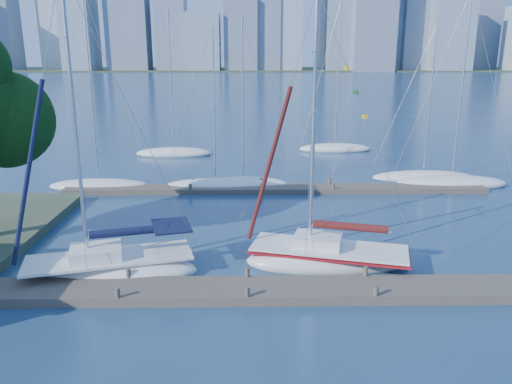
{
  "coord_description": "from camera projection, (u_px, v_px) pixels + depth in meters",
  "views": [
    {
      "loc": [
        0.07,
        -18.45,
        9.44
      ],
      "look_at": [
        0.41,
        4.0,
        3.25
      ],
      "focal_mm": 35.0,
      "sensor_mm": 36.0,
      "label": 1
    }
  ],
  "objects": [
    {
      "name": "skyline",
      "position": [
        286.0,
        10.0,
        291.04
      ],
      "size": [
        503.72,
        51.31,
        103.61
      ],
      "color": "gray",
      "rests_on": "ground"
    },
    {
      "name": "near_dock",
      "position": [
        247.0,
        291.0,
        20.24
      ],
      "size": [
        26.0,
        2.0,
        0.4
      ],
      "primitive_type": "cube",
      "color": "#4A3F36",
      "rests_on": "ground"
    },
    {
      "name": "sailboat_navy",
      "position": [
        109.0,
        252.0,
        21.8
      ],
      "size": [
        8.06,
        4.44,
        13.18
      ],
      "rotation": [
        0.0,
        0.0,
        0.27
      ],
      "color": "silver",
      "rests_on": "ground"
    },
    {
      "name": "bg_boat_5",
      "position": [
        452.0,
        183.0,
        36.99
      ],
      "size": [
        8.57,
        4.06,
        14.14
      ],
      "rotation": [
        0.0,
        0.0,
        -0.21
      ],
      "color": "silver",
      "rests_on": "ground"
    },
    {
      "name": "bg_boat_6",
      "position": [
        174.0,
        153.0,
        48.38
      ],
      "size": [
        7.6,
        3.51,
        13.81
      ],
      "rotation": [
        0.0,
        0.0,
        -0.16
      ],
      "color": "silver",
      "rests_on": "ground"
    },
    {
      "name": "bg_boat_4",
      "position": [
        423.0,
        177.0,
        38.96
      ],
      "size": [
        8.16,
        3.09,
        11.82
      ],
      "rotation": [
        0.0,
        0.0,
        -0.12
      ],
      "color": "silver",
      "rests_on": "ground"
    },
    {
      "name": "bg_boat_7",
      "position": [
        335.0,
        148.0,
        50.69
      ],
      "size": [
        7.67,
        4.2,
        14.79
      ],
      "rotation": [
        0.0,
        0.0,
        0.27
      ],
      "color": "silver",
      "rests_on": "ground"
    },
    {
      "name": "ground",
      "position": [
        247.0,
        295.0,
        20.29
      ],
      "size": [
        700.0,
        700.0,
        0.0
      ],
      "primitive_type": "plane",
      "color": "navy",
      "rests_on": "ground"
    },
    {
      "name": "bg_boat_2",
      "position": [
        243.0,
        184.0,
        36.72
      ],
      "size": [
        6.99,
        3.05,
        12.31
      ],
      "rotation": [
        0.0,
        0.0,
        0.12
      ],
      "color": "silver",
      "rests_on": "ground"
    },
    {
      "name": "bg_boat_0",
      "position": [
        99.0,
        185.0,
        36.4
      ],
      "size": [
        7.32,
        2.45,
        14.11
      ],
      "rotation": [
        0.0,
        0.0,
        -0.05
      ],
      "color": "silver",
      "rests_on": "ground"
    },
    {
      "name": "bg_boat_1",
      "position": [
        216.0,
        185.0,
        36.39
      ],
      "size": [
        7.8,
        4.04,
        11.66
      ],
      "rotation": [
        0.0,
        0.0,
        -0.26
      ],
      "color": "silver",
      "rests_on": "ground"
    },
    {
      "name": "far_dock",
      "position": [
        276.0,
        189.0,
        35.7
      ],
      "size": [
        30.0,
        1.8,
        0.36
      ],
      "primitive_type": "cube",
      "color": "#4A3F36",
      "rests_on": "ground"
    },
    {
      "name": "far_shore",
      "position": [
        248.0,
        70.0,
        328.77
      ],
      "size": [
        800.0,
        100.0,
        1.5
      ],
      "primitive_type": "cube",
      "color": "#38472D",
      "rests_on": "ground"
    },
    {
      "name": "sailboat_maroon",
      "position": [
        329.0,
        244.0,
        22.93
      ],
      "size": [
        8.03,
        4.42,
        12.57
      ],
      "rotation": [
        0.0,
        0.0,
        -0.27
      ],
      "color": "silver",
      "rests_on": "ground"
    }
  ]
}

